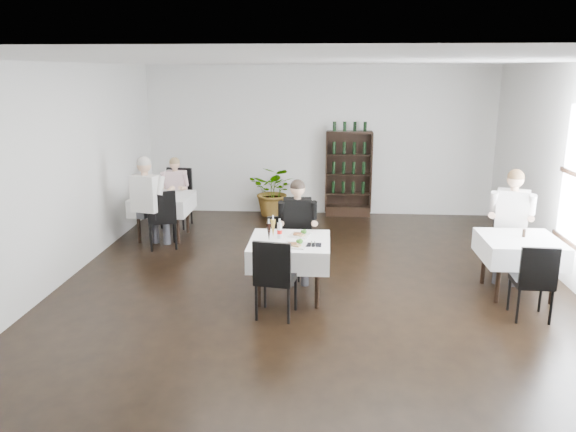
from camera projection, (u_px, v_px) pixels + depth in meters
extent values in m
plane|color=black|center=(312.00, 296.00, 7.40)|extent=(9.00, 9.00, 0.00)
plane|color=white|center=(315.00, 61.00, 6.64)|extent=(9.00, 9.00, 0.00)
plane|color=white|center=(319.00, 141.00, 11.36)|extent=(7.00, 0.00, 7.00)
plane|color=white|center=(290.00, 372.00, 2.68)|extent=(7.00, 0.00, 7.00)
plane|color=white|center=(43.00, 181.00, 7.25)|extent=(0.00, 9.00, 9.00)
cube|color=black|center=(347.00, 210.00, 11.50)|extent=(0.90, 0.28, 0.20)
cylinder|color=black|center=(259.00, 280.00, 7.00)|extent=(0.06, 0.06, 0.71)
cylinder|color=black|center=(265.00, 261.00, 7.71)|extent=(0.06, 0.06, 0.71)
cylinder|color=black|center=(317.00, 281.00, 6.95)|extent=(0.06, 0.06, 0.71)
cylinder|color=black|center=(318.00, 262.00, 7.66)|extent=(0.06, 0.06, 0.71)
cube|color=black|center=(290.00, 243.00, 7.23)|extent=(0.85, 0.85, 0.04)
cube|color=white|center=(290.00, 251.00, 7.26)|extent=(1.03, 1.03, 0.30)
cylinder|color=black|center=(139.00, 223.00, 9.60)|extent=(0.06, 0.06, 0.71)
cylinder|color=black|center=(151.00, 213.00, 10.25)|extent=(0.06, 0.06, 0.71)
cylinder|color=black|center=(178.00, 224.00, 9.55)|extent=(0.06, 0.06, 0.71)
cylinder|color=black|center=(187.00, 214.00, 10.21)|extent=(0.06, 0.06, 0.71)
cube|color=black|center=(162.00, 198.00, 9.81)|extent=(0.80, 0.80, 0.04)
cube|color=white|center=(163.00, 204.00, 9.84)|extent=(0.98, 0.98, 0.30)
cylinder|color=black|center=(499.00, 277.00, 7.11)|extent=(0.06, 0.06, 0.71)
cylinder|color=black|center=(484.00, 259.00, 7.77)|extent=(0.06, 0.06, 0.71)
cylinder|color=black|center=(554.00, 278.00, 7.07)|extent=(0.06, 0.06, 0.71)
cylinder|color=black|center=(534.00, 260.00, 7.72)|extent=(0.06, 0.06, 0.71)
cube|color=black|center=(520.00, 241.00, 7.32)|extent=(0.80, 0.80, 0.04)
cube|color=white|center=(519.00, 249.00, 7.35)|extent=(0.98, 0.98, 0.30)
imported|color=#28541D|center=(274.00, 191.00, 11.38)|extent=(1.11, 1.03, 1.03)
cylinder|color=black|center=(274.00, 270.00, 7.77)|extent=(0.03, 0.03, 0.40)
cylinder|color=black|center=(270.00, 262.00, 8.10)|extent=(0.03, 0.03, 0.40)
cylinder|color=black|center=(299.00, 269.00, 7.85)|extent=(0.03, 0.03, 0.40)
cylinder|color=black|center=(293.00, 261.00, 8.18)|extent=(0.03, 0.03, 0.40)
cube|color=black|center=(284.00, 250.00, 7.92)|extent=(0.50, 0.50, 0.06)
cube|color=black|center=(281.00, 231.00, 8.03)|extent=(0.40, 0.16, 0.44)
cylinder|color=black|center=(296.00, 293.00, 6.92)|extent=(0.04, 0.04, 0.45)
cylinder|color=black|center=(288.00, 306.00, 6.55)|extent=(0.04, 0.04, 0.45)
cylinder|color=black|center=(265.00, 290.00, 7.01)|extent=(0.04, 0.04, 0.45)
cylinder|color=black|center=(256.00, 303.00, 6.64)|extent=(0.04, 0.04, 0.45)
cube|color=black|center=(276.00, 278.00, 6.71)|extent=(0.52, 0.52, 0.07)
cube|color=black|center=(272.00, 263.00, 6.45)|extent=(0.45, 0.12, 0.49)
cylinder|color=black|center=(161.00, 216.00, 10.50)|extent=(0.04, 0.04, 0.50)
cylinder|color=black|center=(170.00, 210.00, 10.91)|extent=(0.04, 0.04, 0.50)
cylinder|color=black|center=(183.00, 217.00, 10.42)|extent=(0.04, 0.04, 0.50)
cylinder|color=black|center=(191.00, 211.00, 10.83)|extent=(0.04, 0.04, 0.50)
cube|color=black|center=(176.00, 199.00, 10.60)|extent=(0.56, 0.56, 0.08)
cube|color=black|center=(180.00, 182.00, 10.74)|extent=(0.50, 0.12, 0.54)
cylinder|color=black|center=(174.00, 230.00, 9.64)|extent=(0.04, 0.04, 0.46)
cylinder|color=black|center=(176.00, 236.00, 9.27)|extent=(0.04, 0.04, 0.46)
cylinder|color=black|center=(150.00, 232.00, 9.54)|extent=(0.04, 0.04, 0.46)
cylinder|color=black|center=(151.00, 238.00, 9.17)|extent=(0.04, 0.04, 0.46)
cube|color=black|center=(162.00, 219.00, 9.34)|extent=(0.58, 0.58, 0.07)
cube|color=black|center=(162.00, 206.00, 9.08)|extent=(0.45, 0.20, 0.50)
cylinder|color=black|center=(500.00, 267.00, 7.88)|extent=(0.03, 0.03, 0.42)
cylinder|color=black|center=(492.00, 258.00, 8.24)|extent=(0.03, 0.03, 0.42)
cylinder|color=black|center=(527.00, 267.00, 7.86)|extent=(0.03, 0.03, 0.42)
cylinder|color=black|center=(518.00, 259.00, 8.22)|extent=(0.03, 0.03, 0.42)
cube|color=black|center=(511.00, 247.00, 7.99)|extent=(0.43, 0.43, 0.06)
cube|color=black|center=(508.00, 226.00, 8.11)|extent=(0.43, 0.05, 0.46)
cylinder|color=black|center=(540.00, 295.00, 6.88)|extent=(0.03, 0.03, 0.43)
cylinder|color=black|center=(551.00, 308.00, 6.52)|extent=(0.03, 0.03, 0.43)
cylinder|color=black|center=(509.00, 294.00, 6.92)|extent=(0.03, 0.03, 0.43)
cylinder|color=black|center=(518.00, 306.00, 6.56)|extent=(0.03, 0.03, 0.43)
cube|color=black|center=(532.00, 282.00, 6.66)|extent=(0.44, 0.44, 0.07)
cube|color=black|center=(539.00, 267.00, 6.41)|extent=(0.43, 0.06, 0.47)
cube|color=#3B3C42|center=(291.00, 243.00, 7.82)|extent=(0.17, 0.42, 0.14)
cylinder|color=#3B3C42|center=(291.00, 269.00, 7.72)|extent=(0.11, 0.11, 0.48)
cube|color=#3B3C42|center=(305.00, 243.00, 7.82)|extent=(0.17, 0.42, 0.14)
cylinder|color=#3B3C42|center=(305.00, 269.00, 7.72)|extent=(0.11, 0.11, 0.48)
cube|color=black|center=(297.00, 217.00, 7.92)|extent=(0.41, 0.25, 0.54)
cylinder|color=#DDAB8A|center=(281.00, 224.00, 7.66)|extent=(0.10, 0.31, 0.15)
cylinder|color=#DDAB8A|center=(314.00, 224.00, 7.66)|extent=(0.10, 0.31, 0.15)
sphere|color=#DDAB8A|center=(298.00, 189.00, 7.79)|extent=(0.21, 0.21, 0.21)
sphere|color=black|center=(298.00, 187.00, 7.78)|extent=(0.21, 0.21, 0.21)
cube|color=#3B3C42|center=(169.00, 202.00, 10.40)|extent=(0.16, 0.40, 0.13)
cylinder|color=#3B3C42|center=(166.00, 220.00, 10.32)|extent=(0.10, 0.10, 0.45)
cube|color=#3B3C42|center=(178.00, 202.00, 10.37)|extent=(0.16, 0.40, 0.13)
cylinder|color=#3B3C42|center=(176.00, 220.00, 10.29)|extent=(0.10, 0.10, 0.45)
cube|color=beige|center=(176.00, 184.00, 10.48)|extent=(0.39, 0.23, 0.51)
cylinder|color=#DDAB8A|center=(160.00, 188.00, 10.28)|extent=(0.10, 0.29, 0.14)
cylinder|color=#DDAB8A|center=(183.00, 188.00, 10.21)|extent=(0.10, 0.29, 0.14)
sphere|color=#DDAB8A|center=(175.00, 164.00, 10.36)|extent=(0.19, 0.19, 0.19)
sphere|color=olive|center=(175.00, 162.00, 10.36)|extent=(0.19, 0.19, 0.19)
cube|color=#3B3C42|center=(159.00, 212.00, 9.29)|extent=(0.26, 0.48, 0.15)
cylinder|color=#3B3C42|center=(166.00, 229.00, 9.56)|extent=(0.12, 0.12, 0.53)
cube|color=#3B3C42|center=(148.00, 211.00, 9.36)|extent=(0.26, 0.48, 0.15)
cylinder|color=#3B3C42|center=(155.00, 228.00, 9.63)|extent=(0.12, 0.12, 0.53)
cube|color=white|center=(145.00, 193.00, 9.05)|extent=(0.48, 0.34, 0.59)
cylinder|color=#DDAB8A|center=(168.00, 192.00, 9.24)|extent=(0.17, 0.35, 0.17)
cylinder|color=#DDAB8A|center=(142.00, 190.00, 9.40)|extent=(0.17, 0.35, 0.17)
sphere|color=#DDAB8A|center=(144.00, 165.00, 8.96)|extent=(0.23, 0.23, 0.23)
sphere|color=beige|center=(144.00, 163.00, 8.95)|extent=(0.23, 0.23, 0.23)
cube|color=#3B3C42|center=(501.00, 238.00, 7.87)|extent=(0.29, 0.48, 0.15)
cylinder|color=#3B3C42|center=(498.00, 265.00, 7.79)|extent=(0.12, 0.12, 0.53)
cube|color=#3B3C42|center=(517.00, 240.00, 7.79)|extent=(0.29, 0.48, 0.15)
cylinder|color=#3B3C42|center=(514.00, 267.00, 7.70)|extent=(0.12, 0.12, 0.53)
cube|color=white|center=(512.00, 211.00, 7.92)|extent=(0.49, 0.37, 0.60)
cylinder|color=#DDAB8A|center=(492.00, 215.00, 7.76)|extent=(0.19, 0.35, 0.17)
cylinder|color=#DDAB8A|center=(531.00, 219.00, 7.57)|extent=(0.19, 0.35, 0.17)
sphere|color=#DDAB8A|center=(516.00, 179.00, 7.79)|extent=(0.23, 0.23, 0.23)
sphere|color=brown|center=(516.00, 177.00, 7.78)|extent=(0.23, 0.23, 0.23)
cube|color=white|center=(300.00, 235.00, 7.41)|extent=(0.32, 0.32, 0.02)
cube|color=#592E19|center=(297.00, 234.00, 7.39)|extent=(0.11, 0.09, 0.02)
sphere|color=#32711E|center=(304.00, 232.00, 7.43)|extent=(0.06, 0.06, 0.06)
cube|color=olive|center=(301.00, 235.00, 7.34)|extent=(0.12, 0.11, 0.02)
cube|color=white|center=(295.00, 245.00, 6.98)|extent=(0.31, 0.31, 0.02)
cube|color=#592E19|center=(292.00, 244.00, 6.95)|extent=(0.11, 0.09, 0.03)
sphere|color=#32711E|center=(300.00, 241.00, 7.00)|extent=(0.07, 0.07, 0.07)
cube|color=olive|center=(296.00, 245.00, 6.91)|extent=(0.12, 0.11, 0.02)
cone|color=black|center=(269.00, 232.00, 7.17)|extent=(0.07, 0.07, 0.23)
cylinder|color=silver|center=(269.00, 221.00, 7.14)|extent=(0.02, 0.02, 0.06)
cone|color=gold|center=(273.00, 228.00, 7.32)|extent=(0.07, 0.07, 0.24)
cylinder|color=silver|center=(273.00, 217.00, 7.28)|extent=(0.02, 0.02, 0.06)
cylinder|color=silver|center=(280.00, 231.00, 7.27)|extent=(0.06, 0.06, 0.21)
cylinder|color=red|center=(280.00, 232.00, 7.28)|extent=(0.07, 0.07, 0.05)
cylinder|color=silver|center=(280.00, 221.00, 7.24)|extent=(0.03, 0.03, 0.05)
cube|color=black|center=(313.00, 245.00, 7.02)|extent=(0.20, 0.16, 0.01)
cylinder|color=silver|center=(311.00, 244.00, 7.02)|extent=(0.02, 0.22, 0.01)
cylinder|color=silver|center=(315.00, 244.00, 7.01)|extent=(0.02, 0.22, 0.01)
cylinder|color=black|center=(524.00, 233.00, 7.35)|extent=(0.05, 0.05, 0.11)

